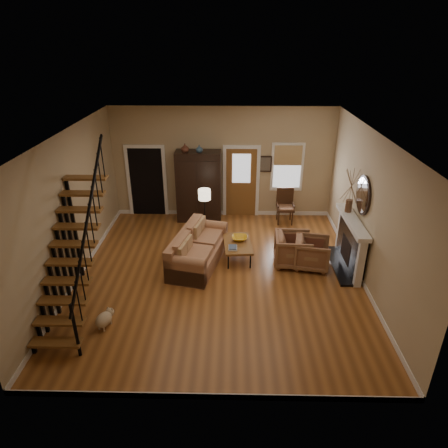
{
  "coord_description": "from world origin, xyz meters",
  "views": [
    {
      "loc": [
        0.28,
        -7.88,
        5.13
      ],
      "look_at": [
        0.1,
        0.4,
        1.15
      ],
      "focal_mm": 32.0,
      "sensor_mm": 36.0,
      "label": 1
    }
  ],
  "objects_px": {
    "armoire": "(199,186)",
    "floor_lamp": "(205,215)",
    "armchair_right": "(293,250)",
    "coffee_table": "(237,250)",
    "side_chair": "(285,207)",
    "armchair_left": "(312,253)",
    "sofa": "(198,248)"
  },
  "relations": [
    {
      "from": "sofa",
      "to": "side_chair",
      "type": "height_order",
      "value": "side_chair"
    },
    {
      "from": "side_chair",
      "to": "armchair_right",
      "type": "bearing_deg",
      "value": -92.05
    },
    {
      "from": "side_chair",
      "to": "floor_lamp",
      "type": "bearing_deg",
      "value": -154.82
    },
    {
      "from": "armchair_right",
      "to": "floor_lamp",
      "type": "height_order",
      "value": "floor_lamp"
    },
    {
      "from": "armoire",
      "to": "floor_lamp",
      "type": "xyz_separation_m",
      "value": [
        0.25,
        -1.28,
        -0.33
      ]
    },
    {
      "from": "armoire",
      "to": "floor_lamp",
      "type": "bearing_deg",
      "value": -78.74
    },
    {
      "from": "floor_lamp",
      "to": "armchair_left",
      "type": "bearing_deg",
      "value": -28.07
    },
    {
      "from": "sofa",
      "to": "floor_lamp",
      "type": "xyz_separation_m",
      "value": [
        0.08,
        1.3,
        0.31
      ]
    },
    {
      "from": "side_chair",
      "to": "armchair_left",
      "type": "bearing_deg",
      "value": -81.84
    },
    {
      "from": "armchair_left",
      "to": "side_chair",
      "type": "distance_m",
      "value": 2.52
    },
    {
      "from": "coffee_table",
      "to": "armchair_left",
      "type": "bearing_deg",
      "value": -11.68
    },
    {
      "from": "armchair_right",
      "to": "coffee_table",
      "type": "bearing_deg",
      "value": 82.77
    },
    {
      "from": "armoire",
      "to": "sofa",
      "type": "distance_m",
      "value": 2.66
    },
    {
      "from": "armchair_right",
      "to": "floor_lamp",
      "type": "distance_m",
      "value": 2.58
    },
    {
      "from": "sofa",
      "to": "floor_lamp",
      "type": "height_order",
      "value": "floor_lamp"
    },
    {
      "from": "coffee_table",
      "to": "armchair_right",
      "type": "relative_size",
      "value": 1.31
    },
    {
      "from": "armoire",
      "to": "floor_lamp",
      "type": "distance_m",
      "value": 1.35
    },
    {
      "from": "sofa",
      "to": "floor_lamp",
      "type": "relative_size",
      "value": 1.51
    },
    {
      "from": "armoire",
      "to": "armchair_left",
      "type": "relative_size",
      "value": 2.57
    },
    {
      "from": "armchair_left",
      "to": "floor_lamp",
      "type": "distance_m",
      "value": 3.03
    },
    {
      "from": "armoire",
      "to": "coffee_table",
      "type": "xyz_separation_m",
      "value": [
        1.13,
        -2.33,
        -0.83
      ]
    },
    {
      "from": "floor_lamp",
      "to": "side_chair",
      "type": "height_order",
      "value": "floor_lamp"
    },
    {
      "from": "sofa",
      "to": "armchair_right",
      "type": "relative_size",
      "value": 2.5
    },
    {
      "from": "sofa",
      "to": "floor_lamp",
      "type": "distance_m",
      "value": 1.34
    },
    {
      "from": "armchair_left",
      "to": "armoire",
      "type": "bearing_deg",
      "value": 57.67
    },
    {
      "from": "coffee_table",
      "to": "floor_lamp",
      "type": "height_order",
      "value": "floor_lamp"
    },
    {
      "from": "floor_lamp",
      "to": "armchair_right",
      "type": "bearing_deg",
      "value": -30.39
    },
    {
      "from": "coffee_table",
      "to": "armchair_left",
      "type": "distance_m",
      "value": 1.82
    },
    {
      "from": "armchair_right",
      "to": "floor_lamp",
      "type": "relative_size",
      "value": 0.61
    },
    {
      "from": "coffee_table",
      "to": "side_chair",
      "type": "xyz_separation_m",
      "value": [
        1.42,
        2.13,
        0.29
      ]
    },
    {
      "from": "sofa",
      "to": "armchair_right",
      "type": "xyz_separation_m",
      "value": [
        2.29,
        0.0,
        -0.01
      ]
    },
    {
      "from": "armoire",
      "to": "floor_lamp",
      "type": "height_order",
      "value": "armoire"
    }
  ]
}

